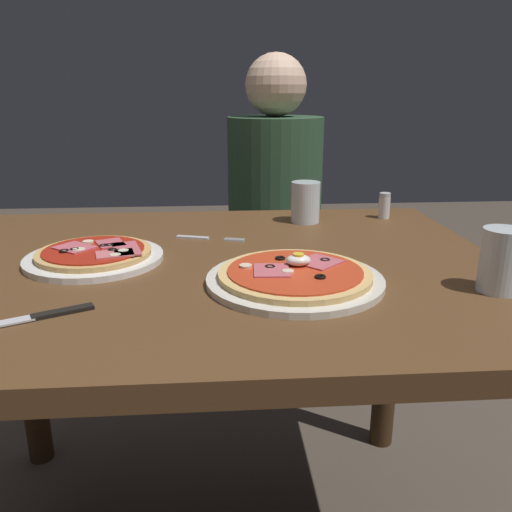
# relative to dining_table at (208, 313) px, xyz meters

# --- Properties ---
(dining_table) EXTENTS (1.17, 0.90, 0.74)m
(dining_table) POSITION_rel_dining_table_xyz_m (0.00, 0.00, 0.00)
(dining_table) COLOR brown
(dining_table) RESTS_ON ground
(pizza_foreground) EXTENTS (0.31, 0.31, 0.05)m
(pizza_foreground) POSITION_rel_dining_table_xyz_m (0.16, -0.14, 0.12)
(pizza_foreground) COLOR silver
(pizza_foreground) RESTS_ON dining_table
(pizza_across_left) EXTENTS (0.27, 0.27, 0.03)m
(pizza_across_left) POSITION_rel_dining_table_xyz_m (-0.22, 0.02, 0.12)
(pizza_across_left) COLOR white
(pizza_across_left) RESTS_ON dining_table
(water_glass_near) EXTENTS (0.07, 0.07, 0.10)m
(water_glass_near) POSITION_rel_dining_table_xyz_m (0.25, 0.31, 0.16)
(water_glass_near) COLOR silver
(water_glass_near) RESTS_ON dining_table
(water_glass_far) EXTENTS (0.07, 0.07, 0.11)m
(water_glass_far) POSITION_rel_dining_table_xyz_m (0.49, -0.20, 0.16)
(water_glass_far) COLOR silver
(water_glass_far) RESTS_ON dining_table
(fork) EXTENTS (0.16, 0.06, 0.00)m
(fork) POSITION_rel_dining_table_xyz_m (-0.01, 0.16, 0.11)
(fork) COLOR silver
(fork) RESTS_ON dining_table
(knife) EXTENTS (0.18, 0.10, 0.01)m
(knife) POSITION_rel_dining_table_xyz_m (-0.24, -0.25, 0.11)
(knife) COLOR silver
(knife) RESTS_ON dining_table
(salt_shaker) EXTENTS (0.03, 0.03, 0.07)m
(salt_shaker) POSITION_rel_dining_table_xyz_m (0.46, 0.33, 0.14)
(salt_shaker) COLOR white
(salt_shaker) RESTS_ON dining_table
(diner_person) EXTENTS (0.32, 0.32, 1.18)m
(diner_person) POSITION_rel_dining_table_xyz_m (0.22, 0.78, -0.07)
(diner_person) COLOR black
(diner_person) RESTS_ON ground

